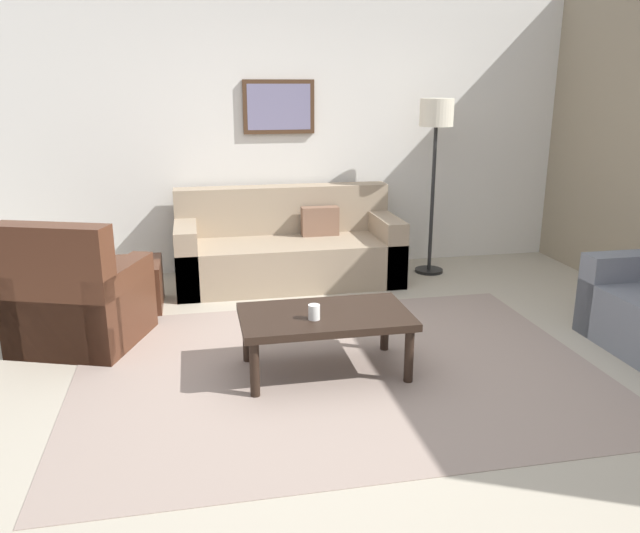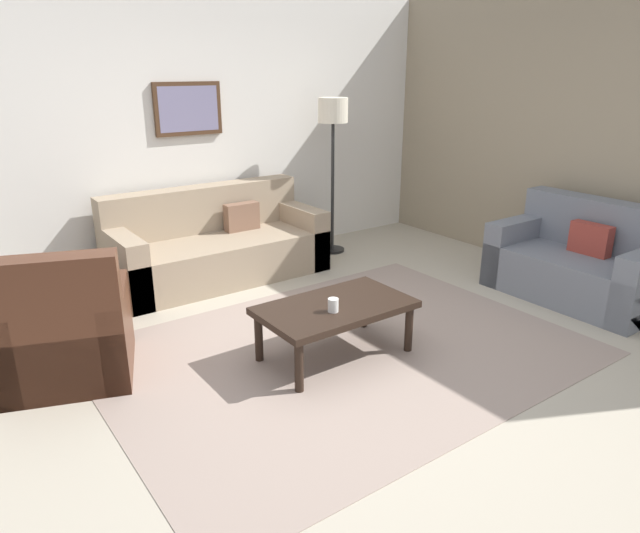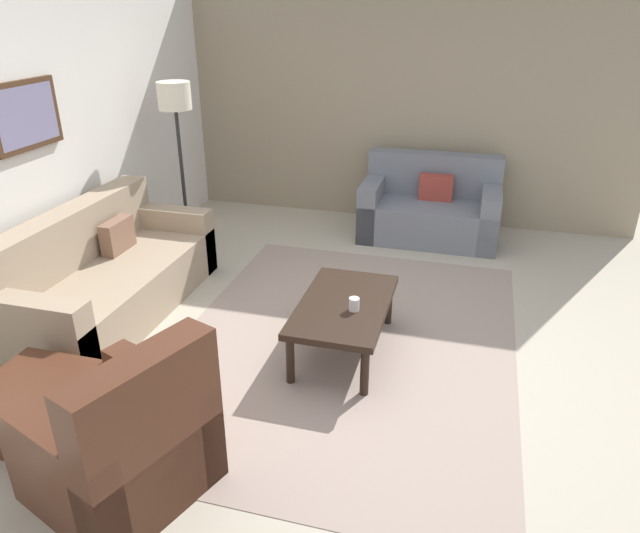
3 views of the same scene
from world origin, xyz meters
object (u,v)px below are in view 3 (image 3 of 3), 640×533
at_px(framed_artwork, 26,115).
at_px(cup, 354,304).
at_px(couch_main, 101,279).
at_px(armchair_leather, 126,448).
at_px(couch_loveseat, 430,209).
at_px(coffee_table, 344,309).
at_px(ottoman, 41,406).
at_px(lamp_standing, 176,114).

bearing_deg(framed_artwork, cup, -93.46).
height_order(couch_main, armchair_leather, armchair_leather).
relative_size(couch_main, framed_artwork, 3.00).
bearing_deg(armchair_leather, couch_main, 37.48).
xyz_separation_m(couch_main, couch_loveseat, (2.49, -2.48, 0.01)).
relative_size(couch_loveseat, cup, 15.19).
height_order(armchair_leather, framed_artwork, framed_artwork).
height_order(couch_main, coffee_table, couch_main).
relative_size(armchair_leather, ottoman, 1.83).
relative_size(coffee_table, cup, 11.43).
distance_m(couch_loveseat, coffee_table, 2.59).
height_order(couch_loveseat, armchair_leather, armchair_leather).
height_order(ottoman, lamp_standing, lamp_standing).
distance_m(couch_main, lamp_standing, 1.83).
bearing_deg(coffee_table, cup, -133.85).
bearing_deg(cup, couch_loveseat, -6.21).
xyz_separation_m(ottoman, framed_artwork, (1.45, 0.97, 1.42)).
relative_size(cup, lamp_standing, 0.06).
distance_m(coffee_table, framed_artwork, 2.82).
bearing_deg(couch_loveseat, armchair_leather, 164.68).
relative_size(couch_loveseat, lamp_standing, 0.86).
bearing_deg(couch_loveseat, cup, 173.79).
xyz_separation_m(couch_main, ottoman, (-1.45, -0.55, -0.10)).
relative_size(armchair_leather, coffee_table, 0.93).
height_order(armchair_leather, coffee_table, armchair_leather).
xyz_separation_m(armchair_leather, cup, (1.57, -0.87, 0.15)).
bearing_deg(coffee_table, couch_loveseat, -8.51).
bearing_deg(couch_main, ottoman, -159.20).
bearing_deg(lamp_standing, ottoman, -170.21).
bearing_deg(coffee_table, couch_main, 88.24).
bearing_deg(couch_loveseat, framed_artwork, 130.63).
bearing_deg(couch_loveseat, ottoman, 153.85).
bearing_deg(armchair_leather, ottoman, 69.92).
distance_m(couch_loveseat, cup, 2.67).
bearing_deg(armchair_leather, coffee_table, -24.92).
xyz_separation_m(couch_loveseat, ottoman, (-3.94, 1.93, -0.10)).
bearing_deg(couch_main, framed_artwork, 89.60).
bearing_deg(couch_main, cup, -94.04).
height_order(couch_main, couch_loveseat, same).
bearing_deg(cup, couch_main, 85.96).
bearing_deg(cup, armchair_leather, 151.13).
relative_size(couch_main, coffee_table, 1.90).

